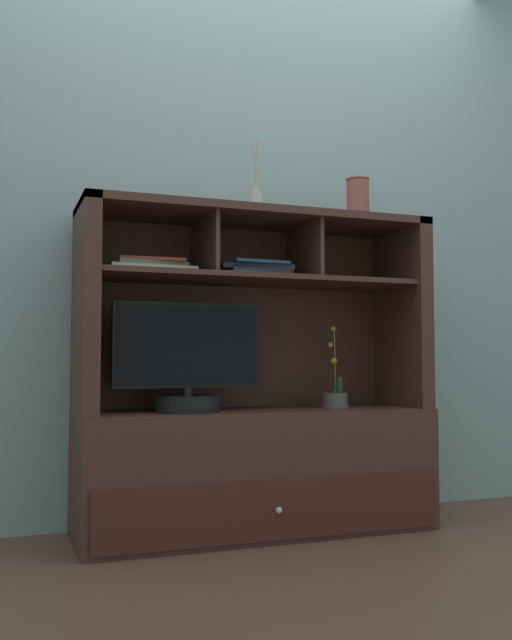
% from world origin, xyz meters
% --- Properties ---
extents(floor_plane, '(6.00, 6.00, 0.02)m').
position_xyz_m(floor_plane, '(0.00, 0.00, -0.01)').
color(floor_plane, brown).
rests_on(floor_plane, ground).
extents(back_wall, '(6.00, 0.02, 2.80)m').
position_xyz_m(back_wall, '(0.00, 0.25, 1.40)').
color(back_wall, '#829A9D').
rests_on(back_wall, ground).
extents(media_console, '(1.39, 0.47, 1.26)m').
position_xyz_m(media_console, '(0.00, 0.01, 0.40)').
color(media_console, '#472621').
rests_on(media_console, ground).
extents(tv_monitor, '(0.57, 0.25, 0.41)m').
position_xyz_m(tv_monitor, '(-0.29, -0.04, 0.64)').
color(tv_monitor, black).
rests_on(tv_monitor, media_console).
extents(potted_orchid, '(0.12, 0.12, 0.33)m').
position_xyz_m(potted_orchid, '(0.34, -0.01, 0.52)').
color(potted_orchid, '#514B4D').
rests_on(potted_orchid, media_console).
extents(magazine_stack_left, '(0.31, 0.28, 0.06)m').
position_xyz_m(magazine_stack_left, '(-0.00, 0.04, 1.03)').
color(magazine_stack_left, '#436E64').
rests_on(magazine_stack_left, media_console).
extents(magazine_stack_centre, '(0.33, 0.23, 0.05)m').
position_xyz_m(magazine_stack_centre, '(-0.43, 0.01, 1.03)').
color(magazine_stack_centre, gray).
rests_on(magazine_stack_centre, media_console).
extents(diffuser_bottle, '(0.06, 0.06, 0.31)m').
position_xyz_m(diffuser_bottle, '(0.00, -0.00, 1.31)').
color(diffuser_bottle, '#B3BEB4').
rests_on(diffuser_bottle, media_console).
extents(ceramic_vase, '(0.10, 0.10, 0.18)m').
position_xyz_m(ceramic_vase, '(0.45, -0.02, 1.35)').
color(ceramic_vase, brown).
rests_on(ceramic_vase, media_console).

